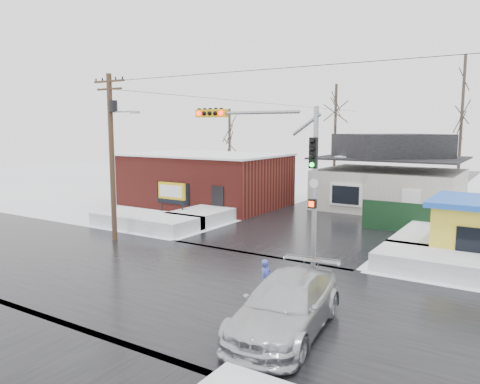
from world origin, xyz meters
The scene contains 19 objects.
ground centered at (0.00, 0.00, 0.00)m, with size 120.00×120.00×0.00m, color white.
road_ns centered at (0.00, 0.00, 0.01)m, with size 10.00×120.00×0.02m, color black.
road_ew centered at (0.00, 0.00, 0.01)m, with size 120.00×10.00×0.02m, color black.
snowbank_nw centered at (-9.00, 7.00, 0.40)m, with size 7.00×3.00×0.80m, color white.
snowbank_ne centered at (9.00, 7.00, 0.40)m, with size 7.00×3.00×0.80m, color white.
snowbank_nside_w centered at (-7.00, 12.00, 0.40)m, with size 3.00×8.00×0.80m, color white.
snowbank_nside_e centered at (7.00, 12.00, 0.40)m, with size 3.00×8.00×0.80m, color white.
traffic_signal centered at (2.43, 2.97, 4.54)m, with size 6.05×0.68×7.00m.
utility_pole centered at (-7.93, 3.50, 5.11)m, with size 3.15×0.44×9.00m.
brick_building centered at (-11.00, 15.99, 2.08)m, with size 12.20×8.20×4.12m.
marquee_sign centered at (-9.00, 9.49, 1.92)m, with size 2.20×0.21×2.55m.
house centered at (2.00, 22.00, 2.62)m, with size 10.40×8.40×5.76m.
fence centered at (6.50, 14.00, 0.90)m, with size 8.00×0.12×1.80m, color black.
tree_far_left centered at (-4.00, 26.00, 7.95)m, with size 3.00×3.00×10.00m.
tree_far_mid centered at (6.00, 28.00, 9.54)m, with size 3.00×3.00×12.00m.
tree_far_west centered at (-14.00, 24.00, 6.36)m, with size 3.00×3.00×8.00m.
pedestrian centered at (3.49, 0.01, 0.75)m, with size 0.55×0.36×1.51m, color #4350BC.
car centered at (5.25, -1.90, 0.84)m, with size 2.34×5.76×1.67m, color silver.
shopping_bag centered at (3.95, 0.08, 0.17)m, with size 0.28×0.12×0.35m, color black.
Camera 1 is at (11.31, -14.09, 6.17)m, focal length 35.00 mm.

